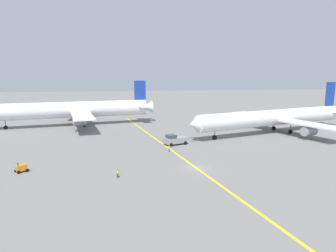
# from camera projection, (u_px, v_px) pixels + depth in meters

# --- Properties ---
(ground_plane) EXTENTS (600.00, 600.00, 0.00)m
(ground_plane) POSITION_uv_depth(u_px,v_px,m) (195.00, 168.00, 56.86)
(ground_plane) COLOR slate
(taxiway_stripe) EXTENTS (17.64, 118.84, 0.01)m
(taxiway_stripe) POSITION_uv_depth(u_px,v_px,m) (178.00, 155.00, 66.32)
(taxiway_stripe) COLOR yellow
(taxiway_stripe) RESTS_ON ground
(airliner_at_gate_left) EXTENTS (59.01, 44.79, 15.95)m
(airliner_at_gate_left) POSITION_uv_depth(u_px,v_px,m) (73.00, 110.00, 104.26)
(airliner_at_gate_left) COLOR white
(airliner_at_gate_left) RESTS_ON ground
(airliner_being_pushed) EXTENTS (60.00, 40.92, 15.59)m
(airliner_being_pushed) POSITION_uv_depth(u_px,v_px,m) (275.00, 118.00, 91.41)
(airliner_being_pushed) COLOR white
(airliner_being_pushed) RESTS_ON ground
(pushback_tug) EXTENTS (9.18, 4.66, 3.03)m
(pushback_tug) POSITION_uv_depth(u_px,v_px,m) (175.00, 140.00, 76.01)
(pushback_tug) COLOR gray
(pushback_tug) RESTS_ON ground
(gse_gpu_cart_small) EXTENTS (2.64, 2.52, 1.90)m
(gse_gpu_cart_small) POSITION_uv_depth(u_px,v_px,m) (21.00, 168.00, 54.28)
(gse_gpu_cart_small) COLOR orange
(gse_gpu_cart_small) RESTS_ON ground
(ground_crew_ramp_agent_by_cones) EXTENTS (0.38, 0.45, 1.64)m
(ground_crew_ramp_agent_by_cones) POSITION_uv_depth(u_px,v_px,m) (118.00, 173.00, 51.22)
(ground_crew_ramp_agent_by_cones) COLOR #2D3351
(ground_crew_ramp_agent_by_cones) RESTS_ON ground
(ground_crew_marshaller_foreground) EXTENTS (0.50, 0.36, 1.58)m
(ground_crew_marshaller_foreground) POSITION_uv_depth(u_px,v_px,m) (169.00, 148.00, 68.92)
(ground_crew_marshaller_foreground) COLOR #4C4C51
(ground_crew_marshaller_foreground) RESTS_ON ground
(jet_bridge) EXTENTS (5.62, 22.05, 6.33)m
(jet_bridge) POSITION_uv_depth(u_px,v_px,m) (74.00, 107.00, 125.80)
(jet_bridge) COLOR #B7B7BC
(jet_bridge) RESTS_ON ground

